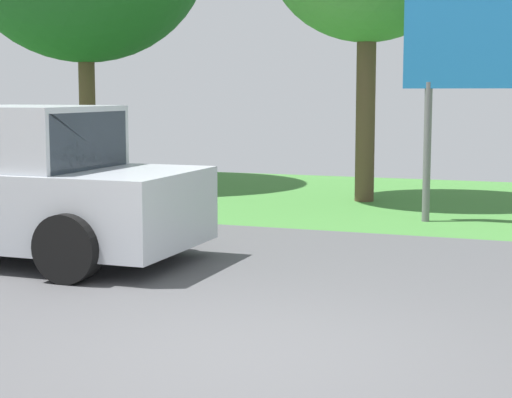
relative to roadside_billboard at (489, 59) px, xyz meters
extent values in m
cube|color=#4C4C4F|center=(-1.07, -5.43, -2.60)|extent=(40.00, 8.00, 0.10)
cube|color=#407D36|center=(-1.07, 2.57, -2.60)|extent=(40.00, 8.00, 0.10)
cube|color=#ADB2BA|center=(-5.01, -4.75, -1.12)|extent=(1.80, 1.84, 0.90)
cube|color=#2D3842|center=(-4.16, -4.75, -1.12)|extent=(0.10, 1.70, 0.77)
cylinder|color=black|center=(-3.81, -3.75, -2.17)|extent=(0.76, 0.28, 0.76)
cylinder|color=black|center=(-3.81, -5.75, -2.17)|extent=(0.76, 0.28, 0.76)
cylinder|color=slate|center=(-0.90, 0.00, -1.45)|extent=(0.12, 0.12, 2.20)
cube|color=#1E72B2|center=(0.00, 0.00, 0.25)|extent=(2.60, 0.10, 1.40)
cylinder|color=brown|center=(-8.89, 3.01, -0.84)|extent=(0.36, 0.36, 3.43)
cylinder|color=brown|center=(-2.40, 2.16, -0.82)|extent=(0.36, 0.36, 3.46)
camera|label=1|loc=(1.21, -13.50, -0.49)|focal=59.72mm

